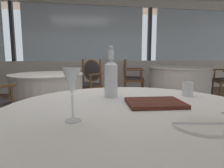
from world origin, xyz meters
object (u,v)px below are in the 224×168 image
Objects in this scene: wine_glass at (72,83)px; menu_book at (155,103)px; dining_chair_0_1 at (88,80)px; water_tumbler at (188,89)px; dining_chair_2_1 at (130,75)px; side_plate at (201,125)px; water_bottle at (111,77)px.

menu_book is (0.42, 0.18, -0.14)m from wine_glass.
menu_book is 2.65m from dining_chair_0_1.
dining_chair_2_1 is at bearing 80.63° from water_tumbler.
side_plate is 0.65× the size of water_bottle.
water_bottle reaches higher than menu_book.
water_bottle is 3.32m from dining_chair_2_1.
water_bottle reaches higher than dining_chair_2_1.
dining_chair_2_1 is (1.02, 3.14, -0.32)m from water_bottle.
wine_glass reaches higher than dining_chair_2_1.
wine_glass is 0.22× the size of dining_chair_0_1.
wine_glass is 2.85m from dining_chair_0_1.
water_tumbler is at bearing -83.55° from dining_chair_2_1.
menu_book is at bearing 23.78° from wine_glass.
dining_chair_2_1 reaches higher than side_plate.
dining_chair_2_1 is (0.53, 3.20, -0.24)m from water_tumbler.
side_plate is 0.63m from water_bottle.
water_bottle is at bearing 173.26° from water_tumbler.
water_tumbler is at bearing 36.34° from menu_book.
dining_chair_0_1 is (-0.23, 2.97, -0.20)m from side_plate.
side_plate is 2.32× the size of water_tumbler.
dining_chair_2_1 is (1.24, 3.56, -0.35)m from wine_glass.
menu_book is (-0.30, -0.18, -0.03)m from water_tumbler.
water_tumbler is 0.35m from menu_book.
side_plate is 0.57m from water_tumbler.
dining_chair_2_1 is at bearing 167.53° from dining_chair_0_1.
dining_chair_0_1 is at bearing 85.38° from wine_glass.
water_tumbler is at bearing 63.40° from side_plate.
water_tumbler is (0.26, 0.51, 0.04)m from side_plate.
water_bottle is 1.50× the size of wine_glass.
wine_glass is 0.81m from water_tumbler.
dining_chair_0_1 reaches higher than side_plate.
water_tumbler is at bearing 52.64° from dining_chair_0_1.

